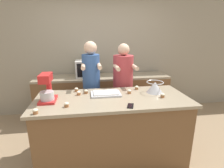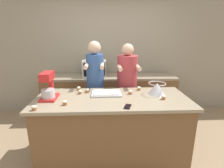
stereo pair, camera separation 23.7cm
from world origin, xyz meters
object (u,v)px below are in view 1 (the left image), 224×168
at_px(cupcake_0, 137,88).
at_px(cupcake_2, 35,111).
at_px(person_left, 92,87).
at_px(cupcake_4, 129,92).
at_px(mixing_bowl, 155,87).
at_px(cupcake_5, 79,93).
at_px(microwave_oven, 88,69).
at_px(cell_phone, 130,106).
at_px(cupcake_1, 76,90).
at_px(stand_mixer, 47,89).
at_px(cupcake_6, 86,92).
at_px(person_right, 123,88).
at_px(cupcake_3, 66,105).
at_px(baking_tray, 106,93).
at_px(cupcake_7, 163,95).

xyz_separation_m(cupcake_0, cupcake_2, (-1.33, -0.67, 0.00)).
distance_m(person_left, cupcake_4, 0.76).
bearing_deg(mixing_bowl, cupcake_5, 177.36).
xyz_separation_m(person_left, microwave_oven, (-0.05, 0.73, 0.19)).
xyz_separation_m(cell_phone, cupcake_1, (-0.67, 0.66, 0.02)).
bearing_deg(stand_mixer, cupcake_1, 44.91).
relative_size(mixing_bowl, cupcake_4, 4.15).
bearing_deg(cupcake_6, cupcake_0, 5.69).
height_order(person_right, cupcake_3, person_right).
relative_size(baking_tray, cell_phone, 2.65).
bearing_deg(cell_phone, person_right, 83.31).
height_order(cupcake_0, cupcake_1, same).
relative_size(mixing_bowl, baking_tray, 0.59).
bearing_deg(stand_mixer, cupcake_4, 6.81).
height_order(baking_tray, cupcake_1, cupcake_1).
bearing_deg(cupcake_5, microwave_oven, 83.18).
xyz_separation_m(microwave_oven, cupcake_6, (-0.04, -1.17, -0.11)).
distance_m(microwave_oven, cupcake_2, 1.87).
xyz_separation_m(cupcake_0, cupcake_1, (-0.93, 0.04, 0.00)).
bearing_deg(cupcake_3, baking_tray, 35.41).
height_order(person_left, cupcake_3, person_left).
bearing_deg(microwave_oven, baking_tray, -79.44).
bearing_deg(cupcake_1, cupcake_2, -119.64).
distance_m(mixing_bowl, cupcake_6, 1.01).
xyz_separation_m(baking_tray, cupcake_5, (-0.38, 0.04, 0.01)).
bearing_deg(cupcake_4, cupcake_1, 164.73).
distance_m(person_right, cupcake_3, 1.26).
bearing_deg(person_right, person_left, -179.89).
bearing_deg(cupcake_2, baking_tray, 31.36).
height_order(mixing_bowl, cupcake_0, mixing_bowl).
distance_m(cupcake_1, cupcake_6, 0.18).
bearing_deg(microwave_oven, cupcake_6, -92.15).
relative_size(cupcake_3, cupcake_7, 1.00).
bearing_deg(cupcake_1, mixing_bowl, -10.83).
distance_m(person_left, cupcake_2, 1.22).
relative_size(stand_mixer, cupcake_1, 6.10).
distance_m(person_left, cell_phone, 1.08).
bearing_deg(cupcake_0, stand_mixer, -166.54).
bearing_deg(cupcake_5, person_right, 33.82).
distance_m(cupcake_1, cupcake_5, 0.17).
xyz_separation_m(person_right, cupcake_2, (-1.19, -1.04, 0.12)).
height_order(mixing_bowl, cell_phone, mixing_bowl).
height_order(stand_mixer, cupcake_6, stand_mixer).
relative_size(baking_tray, cupcake_6, 7.07).
bearing_deg(cupcake_0, person_left, 151.82).
relative_size(baking_tray, cupcake_1, 7.07).
relative_size(person_left, cupcake_3, 28.05).
bearing_deg(cell_phone, cupcake_4, 78.06).
relative_size(person_left, cupcake_7, 28.05).
bearing_deg(cupcake_6, cupcake_3, -116.98).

